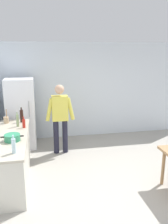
% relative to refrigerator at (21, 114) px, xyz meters
% --- Properties ---
extents(ground_plane, '(14.00, 14.00, 0.00)m').
position_rel_refrigerator_xyz_m(ground_plane, '(1.90, -2.40, -0.90)').
color(ground_plane, '#9E998E').
extents(wall_back, '(6.40, 0.12, 2.70)m').
position_rel_refrigerator_xyz_m(wall_back, '(1.90, 0.60, 0.45)').
color(wall_back, silver).
rests_on(wall_back, ground_plane).
extents(kitchen_counter, '(0.64, 2.20, 0.90)m').
position_rel_refrigerator_xyz_m(kitchen_counter, '(-0.10, -1.60, -0.45)').
color(kitchen_counter, beige).
rests_on(kitchen_counter, ground_plane).
extents(refrigerator, '(0.70, 0.67, 1.80)m').
position_rel_refrigerator_xyz_m(refrigerator, '(0.00, 0.00, 0.00)').
color(refrigerator, white).
rests_on(refrigerator, ground_plane).
extents(person, '(0.70, 0.22, 1.70)m').
position_rel_refrigerator_xyz_m(person, '(0.95, -0.55, 0.08)').
color(person, '#1E1E2D').
rests_on(person, ground_plane).
extents(cooking_pot, '(0.40, 0.28, 0.12)m').
position_rel_refrigerator_xyz_m(cooking_pot, '(-0.03, -1.87, 0.06)').
color(cooking_pot, '#2D845B').
rests_on(cooking_pot, kitchen_counter).
extents(utensil_jar, '(0.11, 0.11, 0.32)m').
position_rel_refrigerator_xyz_m(utensil_jar, '(-0.27, -0.74, 0.08)').
color(utensil_jar, tan).
rests_on(utensil_jar, kitchen_counter).
extents(bottle_vinegar_tall, '(0.06, 0.06, 0.32)m').
position_rel_refrigerator_xyz_m(bottle_vinegar_tall, '(0.00, -1.04, 0.14)').
color(bottle_vinegar_tall, gray).
rests_on(bottle_vinegar_tall, kitchen_counter).
extents(bottle_water_clear, '(0.07, 0.07, 0.30)m').
position_rel_refrigerator_xyz_m(bottle_water_clear, '(0.05, -2.42, 0.13)').
color(bottle_water_clear, silver).
rests_on(bottle_water_clear, kitchen_counter).
extents(bottle_sauce_red, '(0.06, 0.06, 0.24)m').
position_rel_refrigerator_xyz_m(bottle_sauce_red, '(0.14, -1.15, 0.10)').
color(bottle_sauce_red, '#B22319').
rests_on(bottle_sauce_red, kitchen_counter).
extents(bottle_wine_dark, '(0.08, 0.08, 0.34)m').
position_rel_refrigerator_xyz_m(bottle_wine_dark, '(0.07, -0.73, 0.15)').
color(bottle_wine_dark, black).
rests_on(bottle_wine_dark, kitchen_counter).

